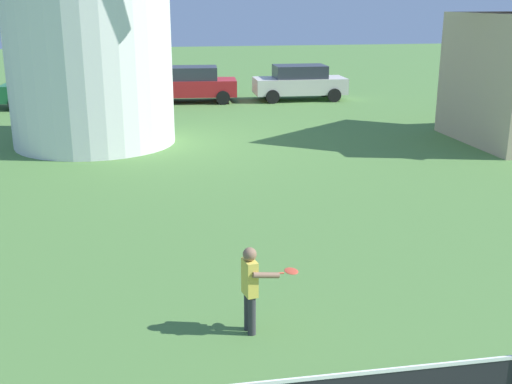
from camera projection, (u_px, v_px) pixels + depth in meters
The scene contains 4 objects.
player_far at pixel (252, 285), 8.52m from camera, with size 0.77×0.41×1.25m.
parked_car_green at pixel (55, 88), 26.55m from camera, with size 4.42×2.14×1.56m.
parked_car_red at pixel (193, 84), 27.97m from camera, with size 3.95×2.13×1.56m.
parked_car_cream at pixel (300, 82), 28.57m from camera, with size 4.14×1.95×1.56m.
Camera 1 is at (-1.56, -2.77, 4.39)m, focal length 44.38 mm.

